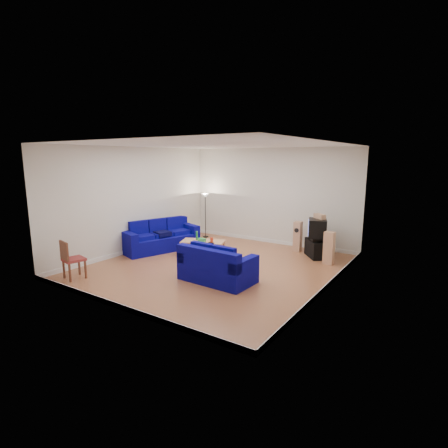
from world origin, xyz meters
The scene contains 16 objects.
room centered at (0.00, 0.00, 1.54)m, with size 6.01×6.51×3.21m.
sofa_three_seat centered at (-2.51, 0.47, 0.34)m, with size 1.71×2.56×0.91m.
sofa_loveseat centered at (0.67, -0.94, 0.33)m, with size 1.75×1.03×0.86m.
coffee_table centered at (-0.92, 0.65, 0.40)m, with size 1.40×1.06×0.46m.
bottle centered at (-1.14, 0.65, 0.59)m, with size 0.06×0.06×0.27m, color #197233.
tissue_box centered at (-0.90, 0.58, 0.50)m, with size 0.23×0.13×0.09m, color green.
red_canister centered at (-0.62, 0.68, 0.52)m, with size 0.09×0.09×0.13m, color red.
remote centered at (-0.54, 0.55, 0.47)m, with size 0.17×0.05×0.02m, color black.
tv_stand centered at (1.94, 2.40, 0.26)m, with size 0.84×0.47×0.51m, color black.
av_receiver centered at (1.95, 2.39, 0.57)m, with size 0.47×0.38×0.11m, color black.
television centered at (1.94, 2.34, 0.88)m, with size 0.69×0.80×0.52m.
centre_speaker centered at (1.96, 2.46, 1.21)m, with size 0.40×0.16×0.14m, color tan.
speaker_left centered at (1.22, 2.70, 0.47)m, with size 0.24×0.30×0.94m.
speaker_right centered at (2.45, 1.89, 0.45)m, with size 0.29×0.22×0.91m.
floor_lamp centered at (-2.35, 2.70, 1.32)m, with size 0.27×0.27×1.60m.
dining_chair centered at (-2.32, -2.73, 0.53)m, with size 0.54×0.54×0.95m.
Camera 1 is at (5.18, -7.37, 2.88)m, focal length 28.00 mm.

